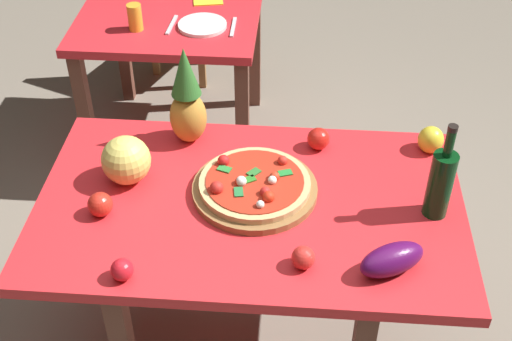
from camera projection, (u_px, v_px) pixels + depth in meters
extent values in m
cube|color=brown|center=(168.00, 211.00, 2.70)|extent=(0.06, 0.06, 0.73)
cube|color=brown|center=(350.00, 220.00, 2.65)|extent=(0.06, 0.06, 0.73)
cube|color=red|center=(250.00, 206.00, 2.15)|extent=(1.36, 0.82, 0.04)
cube|color=brown|center=(86.00, 119.00, 3.19)|extent=(0.06, 0.06, 0.73)
cube|color=brown|center=(242.00, 126.00, 3.14)|extent=(0.06, 0.06, 0.73)
cube|color=brown|center=(122.00, 42.00, 3.76)|extent=(0.06, 0.06, 0.73)
cube|color=brown|center=(255.00, 48.00, 3.71)|extent=(0.06, 0.06, 0.73)
cube|color=red|center=(171.00, 12.00, 3.21)|extent=(0.84, 0.88, 0.04)
cube|color=olive|center=(228.00, 32.00, 4.18)|extent=(0.04, 0.04, 0.41)
cube|color=olive|center=(183.00, 21.00, 4.29)|extent=(0.04, 0.04, 0.41)
cube|color=olive|center=(201.00, 56.00, 3.95)|extent=(0.04, 0.04, 0.41)
cube|color=olive|center=(154.00, 44.00, 4.07)|extent=(0.04, 0.04, 0.41)
cube|color=olive|center=(189.00, 4.00, 3.98)|extent=(0.52, 0.52, 0.04)
cylinder|color=olive|center=(255.00, 189.00, 2.17)|extent=(0.40, 0.40, 0.02)
cylinder|color=tan|center=(255.00, 184.00, 2.15)|extent=(0.36, 0.36, 0.02)
cylinder|color=red|center=(255.00, 181.00, 2.14)|extent=(0.31, 0.31, 0.00)
sphere|color=red|center=(268.00, 197.00, 2.07)|extent=(0.04, 0.04, 0.04)
sphere|color=red|center=(265.00, 192.00, 2.09)|extent=(0.03, 0.03, 0.03)
sphere|color=red|center=(240.00, 181.00, 2.13)|extent=(0.03, 0.03, 0.03)
sphere|color=red|center=(217.00, 188.00, 2.10)|extent=(0.04, 0.04, 0.04)
sphere|color=red|center=(275.00, 176.00, 2.14)|extent=(0.03, 0.03, 0.03)
sphere|color=red|center=(224.00, 161.00, 2.20)|extent=(0.04, 0.04, 0.04)
sphere|color=red|center=(283.00, 161.00, 2.20)|extent=(0.03, 0.03, 0.03)
cube|color=#2D6F2D|center=(254.00, 172.00, 2.17)|extent=(0.05, 0.05, 0.00)
cube|color=#297623|center=(249.00, 179.00, 2.14)|extent=(0.05, 0.05, 0.00)
cube|color=#228133|center=(285.00, 173.00, 2.17)|extent=(0.05, 0.04, 0.00)
cube|color=#2B8134|center=(224.00, 169.00, 2.18)|extent=(0.05, 0.04, 0.00)
cube|color=#257239|center=(239.00, 192.00, 2.09)|extent=(0.03, 0.05, 0.00)
sphere|color=white|center=(272.00, 180.00, 2.13)|extent=(0.03, 0.03, 0.03)
sphere|color=white|center=(241.00, 181.00, 2.12)|extent=(0.03, 0.03, 0.03)
sphere|color=white|center=(260.00, 204.00, 2.04)|extent=(0.03, 0.03, 0.03)
cylinder|color=black|center=(440.00, 185.00, 2.03)|extent=(0.08, 0.08, 0.23)
cylinder|color=black|center=(450.00, 143.00, 1.93)|extent=(0.03, 0.03, 0.09)
cylinder|color=black|center=(453.00, 128.00, 1.90)|extent=(0.03, 0.03, 0.02)
ellipsoid|color=#B88330|center=(188.00, 117.00, 2.33)|extent=(0.13, 0.13, 0.19)
cone|color=#2A6627|center=(185.00, 71.00, 2.22)|extent=(0.10, 0.10, 0.17)
sphere|color=#DFCE5F|center=(126.00, 160.00, 2.17)|extent=(0.16, 0.16, 0.16)
ellipsoid|color=yellow|center=(431.00, 140.00, 2.32)|extent=(0.09, 0.09, 0.10)
ellipsoid|color=#4B0E4A|center=(392.00, 259.00, 1.89)|extent=(0.22, 0.17, 0.09)
sphere|color=red|center=(303.00, 258.00, 1.91)|extent=(0.07, 0.07, 0.07)
sphere|color=red|center=(122.00, 270.00, 1.87)|extent=(0.07, 0.07, 0.07)
sphere|color=red|center=(100.00, 204.00, 2.07)|extent=(0.08, 0.08, 0.08)
sphere|color=red|center=(318.00, 139.00, 2.33)|extent=(0.08, 0.08, 0.08)
cylinder|color=gold|center=(135.00, 17.00, 2.99)|extent=(0.06, 0.06, 0.12)
cylinder|color=white|center=(202.00, 25.00, 3.04)|extent=(0.22, 0.22, 0.02)
cube|color=silver|center=(172.00, 25.00, 3.05)|extent=(0.03, 0.18, 0.01)
cube|color=silver|center=(233.00, 27.00, 3.04)|extent=(0.02, 0.18, 0.01)
cube|color=yellow|center=(208.00, 0.00, 3.25)|extent=(0.16, 0.14, 0.01)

